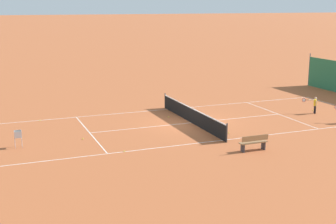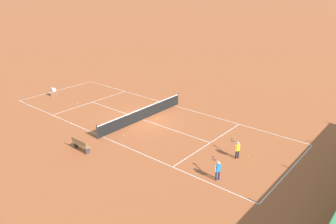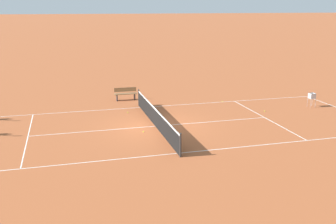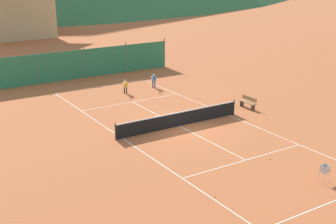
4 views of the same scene
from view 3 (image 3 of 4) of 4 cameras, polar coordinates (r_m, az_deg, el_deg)
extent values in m
plane|color=#A8542D|center=(20.80, -1.83, -2.07)|extent=(600.00, 600.00, 0.00)
cube|color=white|center=(17.05, 1.37, -6.01)|extent=(0.05, 23.85, 0.01)
cube|color=white|center=(24.65, -4.04, 0.67)|extent=(0.05, 23.85, 0.01)
cube|color=white|center=(20.38, -19.66, -3.34)|extent=(8.20, 0.05, 0.01)
cube|color=white|center=(23.05, 13.84, -0.77)|extent=(8.20, 0.05, 0.01)
cube|color=white|center=(20.79, -1.83, -2.06)|extent=(0.05, 12.80, 0.01)
cylinder|color=#2D2D2D|center=(16.46, 1.82, -4.84)|extent=(0.08, 0.08, 1.06)
cylinder|color=#2D2D2D|center=(24.96, -4.26, 2.09)|extent=(0.08, 0.08, 1.06)
cube|color=black|center=(20.67, -1.84, -0.87)|extent=(9.10, 0.02, 0.91)
cube|color=white|center=(20.54, -1.86, 0.41)|extent=(9.10, 0.04, 0.06)
sphere|color=#CCE033|center=(19.32, 1.79, -3.33)|extent=(0.07, 0.07, 0.07)
sphere|color=#CCE033|center=(23.44, -5.86, -0.07)|extent=(0.07, 0.07, 0.07)
sphere|color=#CCE033|center=(19.82, -3.59, -2.87)|extent=(0.07, 0.07, 0.07)
sphere|color=#CCE033|center=(24.31, 13.85, 0.12)|extent=(0.07, 0.07, 0.07)
sphere|color=#CCE033|center=(26.24, 7.90, 1.52)|extent=(0.07, 0.07, 0.07)
cylinder|color=#B7B7BC|center=(26.20, 20.59, 1.21)|extent=(0.02, 0.02, 0.55)
cylinder|color=#B7B7BC|center=(26.47, 20.17, 1.38)|extent=(0.02, 0.02, 0.55)
cylinder|color=#B7B7BC|center=(26.01, 19.98, 1.16)|extent=(0.02, 0.02, 0.55)
cylinder|color=#B7B7BC|center=(26.28, 19.57, 1.34)|extent=(0.02, 0.02, 0.55)
cube|color=#B7B7BC|center=(26.18, 20.13, 1.87)|extent=(0.34, 0.34, 0.02)
cube|color=#B7B7BC|center=(26.24, 20.47, 2.24)|extent=(0.34, 0.02, 0.34)
cube|color=#B7B7BC|center=(26.04, 19.86, 2.20)|extent=(0.34, 0.02, 0.34)
cube|color=#B7B7BC|center=(26.01, 20.38, 2.14)|extent=(0.02, 0.34, 0.34)
cube|color=#B7B7BC|center=(26.28, 19.96, 2.30)|extent=(0.02, 0.34, 0.34)
sphere|color=#CCE033|center=(26.09, 20.22, 1.92)|extent=(0.07, 0.07, 0.07)
sphere|color=#CCE033|center=(26.15, 20.18, 1.95)|extent=(0.07, 0.07, 0.07)
sphere|color=#CCE033|center=(26.10, 20.24, 1.92)|extent=(0.07, 0.07, 0.07)
sphere|color=#CCE033|center=(26.14, 20.22, 1.94)|extent=(0.07, 0.07, 0.07)
sphere|color=#CCE033|center=(26.21, 20.39, 1.96)|extent=(0.07, 0.07, 0.07)
sphere|color=#CCE033|center=(26.21, 20.02, 1.99)|extent=(0.07, 0.07, 0.07)
sphere|color=#CCE033|center=(26.17, 20.09, 2.09)|extent=(0.07, 0.07, 0.07)
sphere|color=#CCE033|center=(26.10, 20.49, 2.02)|extent=(0.07, 0.07, 0.07)
sphere|color=#CCE033|center=(26.18, 20.07, 2.10)|extent=(0.07, 0.07, 0.07)
sphere|color=#CCE033|center=(26.15, 20.30, 2.07)|extent=(0.07, 0.07, 0.07)
sphere|color=#CCE033|center=(26.22, 20.28, 2.10)|extent=(0.07, 0.07, 0.07)
sphere|color=#CCE033|center=(26.08, 20.35, 2.03)|extent=(0.07, 0.07, 0.07)
sphere|color=#CCE033|center=(26.25, 20.10, 2.25)|extent=(0.07, 0.07, 0.07)
sphere|color=#CCE033|center=(26.18, 19.93, 2.24)|extent=(0.07, 0.07, 0.07)
cube|color=olive|center=(26.57, -6.16, 2.65)|extent=(0.36, 1.50, 0.05)
cube|color=olive|center=(26.67, -6.23, 3.27)|extent=(0.04, 1.50, 0.28)
cube|color=#333338|center=(26.71, -4.87, 2.27)|extent=(0.32, 0.06, 0.44)
cube|color=#333338|center=(26.53, -7.43, 2.11)|extent=(0.32, 0.06, 0.44)
camera|label=1|loc=(47.86, 4.88, 16.40)|focal=50.00mm
camera|label=2|loc=(38.85, -35.79, 18.50)|focal=35.00mm
camera|label=4|loc=(28.60, 70.56, 13.53)|focal=50.00mm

